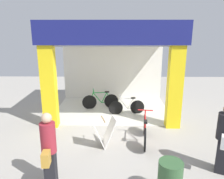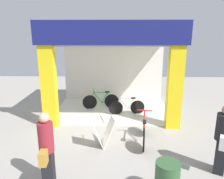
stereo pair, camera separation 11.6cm
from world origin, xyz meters
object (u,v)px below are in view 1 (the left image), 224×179
at_px(bicycle_parked_0, 145,131).
at_px(bicycle_inside_1, 127,107).
at_px(pedestrian_1, 224,138).
at_px(sandwich_board_sign, 103,133).
at_px(pedestrian_0, 49,150).
at_px(bicycle_inside_0, 101,101).

bearing_deg(bicycle_parked_0, bicycle_inside_1, 100.69).
distance_m(bicycle_inside_1, bicycle_parked_0, 2.35).
bearing_deg(pedestrian_1, bicycle_parked_0, 139.01).
bearing_deg(pedestrian_1, sandwich_board_sign, 158.31).
bearing_deg(bicycle_inside_1, sandwich_board_sign, -107.79).
bearing_deg(bicycle_inside_1, bicycle_parked_0, -79.31).
height_order(bicycle_inside_1, pedestrian_1, pedestrian_1).
bearing_deg(pedestrian_1, pedestrian_0, -172.26).
height_order(bicycle_inside_1, pedestrian_0, pedestrian_0).
distance_m(bicycle_inside_0, sandwich_board_sign, 3.30).
relative_size(pedestrian_0, pedestrian_1, 0.99).
distance_m(bicycle_inside_0, bicycle_inside_1, 1.32).
xyz_separation_m(bicycle_inside_1, pedestrian_0, (-1.91, -4.30, 0.55)).
bearing_deg(bicycle_inside_1, pedestrian_1, -60.80).
bearing_deg(pedestrian_1, bicycle_inside_1, 119.20).
bearing_deg(bicycle_parked_0, pedestrian_1, -40.99).
bearing_deg(pedestrian_1, bicycle_inside_0, 125.91).
distance_m(pedestrian_0, pedestrian_1, 4.05).
xyz_separation_m(sandwich_board_sign, pedestrian_0, (-1.08, -1.71, 0.44)).
bearing_deg(sandwich_board_sign, pedestrian_1, -21.69).
relative_size(bicycle_inside_1, bicycle_parked_0, 0.87).
distance_m(bicycle_inside_1, pedestrian_0, 4.74).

